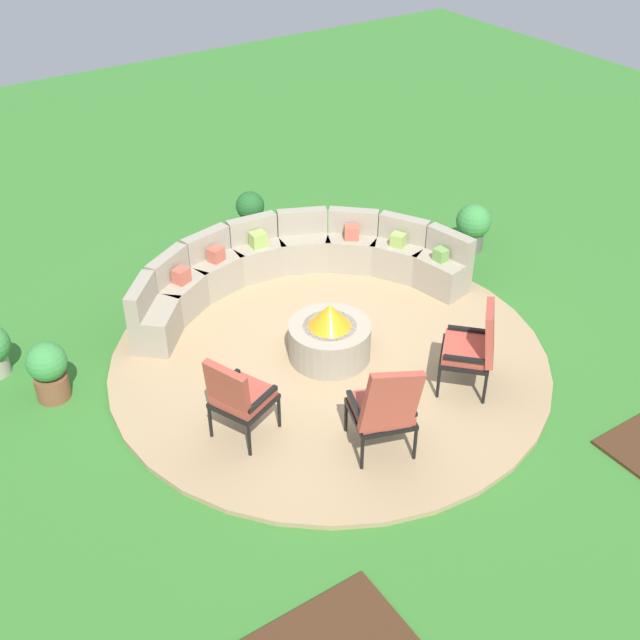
{
  "coord_description": "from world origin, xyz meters",
  "views": [
    {
      "loc": [
        -4.14,
        -6.06,
        5.66
      ],
      "look_at": [
        0.0,
        0.2,
        0.45
      ],
      "focal_mm": 44.56,
      "sensor_mm": 36.0,
      "label": 1
    }
  ],
  "objects_px": {
    "potted_plant_3": "(250,211)",
    "lounge_chair_front_left": "(238,395)",
    "lounge_chair_front_right": "(385,408)",
    "potted_plant_1": "(473,225)",
    "fire_pit": "(330,337)",
    "potted_plant_0": "(48,369)",
    "curved_stone_bench": "(291,266)",
    "lounge_chair_back_left": "(475,345)"
  },
  "relations": [
    {
      "from": "curved_stone_bench",
      "to": "lounge_chair_front_left",
      "type": "xyz_separation_m",
      "value": [
        -1.92,
        -2.13,
        0.22
      ]
    },
    {
      "from": "potted_plant_1",
      "to": "potted_plant_3",
      "type": "bearing_deg",
      "value": 138.86
    },
    {
      "from": "curved_stone_bench",
      "to": "potted_plant_3",
      "type": "bearing_deg",
      "value": 78.73
    },
    {
      "from": "fire_pit",
      "to": "lounge_chair_front_left",
      "type": "height_order",
      "value": "lounge_chair_front_left"
    },
    {
      "from": "potted_plant_0",
      "to": "lounge_chair_front_left",
      "type": "bearing_deg",
      "value": -51.54
    },
    {
      "from": "potted_plant_3",
      "to": "lounge_chair_front_left",
      "type": "bearing_deg",
      "value": -120.81
    },
    {
      "from": "fire_pit",
      "to": "lounge_chair_back_left",
      "type": "bearing_deg",
      "value": -52.15
    },
    {
      "from": "fire_pit",
      "to": "potted_plant_1",
      "type": "bearing_deg",
      "value": 18.37
    },
    {
      "from": "lounge_chair_front_right",
      "to": "lounge_chair_front_left",
      "type": "bearing_deg",
      "value": 156.56
    },
    {
      "from": "curved_stone_bench",
      "to": "lounge_chair_front_left",
      "type": "relative_size",
      "value": 4.21
    },
    {
      "from": "curved_stone_bench",
      "to": "lounge_chair_back_left",
      "type": "distance_m",
      "value": 2.88
    },
    {
      "from": "lounge_chair_front_left",
      "to": "potted_plant_3",
      "type": "xyz_separation_m",
      "value": [
        2.25,
        3.77,
        -0.2
      ]
    },
    {
      "from": "potted_plant_1",
      "to": "lounge_chair_front_right",
      "type": "bearing_deg",
      "value": -143.74
    },
    {
      "from": "fire_pit",
      "to": "lounge_chair_front_right",
      "type": "height_order",
      "value": "lounge_chair_front_right"
    },
    {
      "from": "potted_plant_1",
      "to": "potted_plant_3",
      "type": "relative_size",
      "value": 1.02
    },
    {
      "from": "fire_pit",
      "to": "potted_plant_1",
      "type": "distance_m",
      "value": 3.33
    },
    {
      "from": "fire_pit",
      "to": "potted_plant_0",
      "type": "xyz_separation_m",
      "value": [
        -2.89,
        1.12,
        0.04
      ]
    },
    {
      "from": "curved_stone_bench",
      "to": "lounge_chair_front_left",
      "type": "bearing_deg",
      "value": -132.04
    },
    {
      "from": "lounge_chair_front_right",
      "to": "potted_plant_0",
      "type": "distance_m",
      "value": 3.66
    },
    {
      "from": "curved_stone_bench",
      "to": "potted_plant_0",
      "type": "distance_m",
      "value": 3.33
    },
    {
      "from": "curved_stone_bench",
      "to": "potted_plant_3",
      "type": "height_order",
      "value": "curved_stone_bench"
    },
    {
      "from": "potted_plant_0",
      "to": "lounge_chair_back_left",
      "type": "bearing_deg",
      "value": -31.77
    },
    {
      "from": "lounge_chair_front_left",
      "to": "potted_plant_3",
      "type": "distance_m",
      "value": 4.4
    },
    {
      "from": "curved_stone_bench",
      "to": "potted_plant_1",
      "type": "bearing_deg",
      "value": -9.73
    },
    {
      "from": "lounge_chair_front_right",
      "to": "potted_plant_3",
      "type": "height_order",
      "value": "lounge_chair_front_right"
    },
    {
      "from": "curved_stone_bench",
      "to": "lounge_chair_back_left",
      "type": "xyz_separation_m",
      "value": [
        0.59,
        -2.81,
        0.23
      ]
    },
    {
      "from": "lounge_chair_back_left",
      "to": "potted_plant_0",
      "type": "distance_m",
      "value": 4.58
    },
    {
      "from": "lounge_chair_front_left",
      "to": "fire_pit",
      "type": "bearing_deg",
      "value": 88.91
    },
    {
      "from": "potted_plant_1",
      "to": "lounge_chair_front_left",
      "type": "bearing_deg",
      "value": -160.37
    },
    {
      "from": "curved_stone_bench",
      "to": "potted_plant_3",
      "type": "relative_size",
      "value": 6.22
    },
    {
      "from": "lounge_chair_front_right",
      "to": "lounge_chair_back_left",
      "type": "bearing_deg",
      "value": 30.45
    },
    {
      "from": "curved_stone_bench",
      "to": "lounge_chair_back_left",
      "type": "bearing_deg",
      "value": -78.2
    },
    {
      "from": "lounge_chair_front_right",
      "to": "potted_plant_3",
      "type": "bearing_deg",
      "value": 94.78
    },
    {
      "from": "fire_pit",
      "to": "potted_plant_1",
      "type": "xyz_separation_m",
      "value": [
        3.16,
        1.05,
        0.05
      ]
    },
    {
      "from": "lounge_chair_front_left",
      "to": "potted_plant_3",
      "type": "height_order",
      "value": "lounge_chair_front_left"
    },
    {
      "from": "potted_plant_0",
      "to": "potted_plant_3",
      "type": "distance_m",
      "value": 4.16
    },
    {
      "from": "potted_plant_0",
      "to": "potted_plant_1",
      "type": "height_order",
      "value": "potted_plant_0"
    },
    {
      "from": "fire_pit",
      "to": "potted_plant_1",
      "type": "height_order",
      "value": "fire_pit"
    },
    {
      "from": "fire_pit",
      "to": "lounge_chair_front_left",
      "type": "bearing_deg",
      "value": -157.81
    },
    {
      "from": "lounge_chair_front_right",
      "to": "potted_plant_1",
      "type": "bearing_deg",
      "value": 54.98
    },
    {
      "from": "potted_plant_0",
      "to": "fire_pit",
      "type": "bearing_deg",
      "value": -21.21
    },
    {
      "from": "curved_stone_bench",
      "to": "potted_plant_1",
      "type": "xyz_separation_m",
      "value": [
        2.74,
        -0.47,
        0.01
      ]
    }
  ]
}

